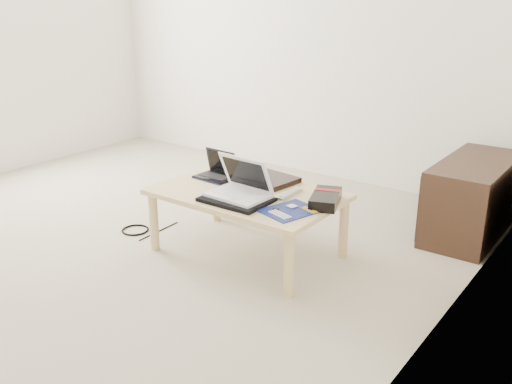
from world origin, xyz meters
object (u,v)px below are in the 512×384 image
Objects in this scene: coffee_table at (247,199)px; gpu_box at (326,199)px; media_cabinet at (471,197)px; white_laptop at (241,188)px; netbook at (217,172)px.

coffee_table is 3.39× the size of gpu_box.
media_cabinet is 1.17m from gpu_box.
media_cabinet is at bearing 48.27° from coffee_table.
coffee_table is 1.51m from media_cabinet.
white_laptop is 0.49m from gpu_box.
coffee_table is 0.50m from gpu_box.
white_laptop reaches higher than coffee_table.
netbook is at bearing 148.65° from white_laptop.
media_cabinet reaches higher than gpu_box.
gpu_box is (0.44, 0.21, -0.04)m from white_laptop.
netbook is 0.43m from white_laptop.
netbook is at bearing 161.98° from coffee_table.
coffee_table is 0.35m from netbook.
white_laptop reaches higher than netbook.
netbook is 0.71× the size of white_laptop.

